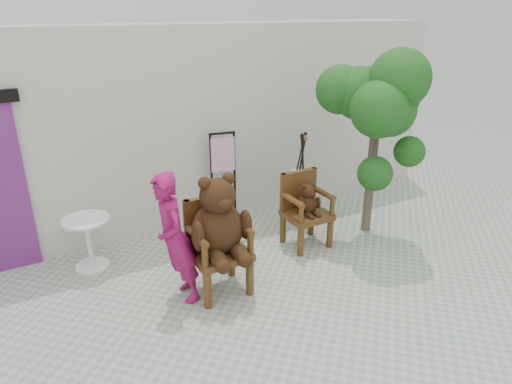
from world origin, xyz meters
TOP-DOWN VIEW (x-y plane):
  - ground_plane at (0.00, 0.00)m, footprint 60.00×60.00m
  - back_wall at (0.00, 3.10)m, footprint 9.00×1.00m
  - chair_big at (-0.57, 0.78)m, footprint 0.74×0.78m
  - chair_small at (1.01, 1.27)m, footprint 0.61×0.56m
  - person at (-1.07, 0.85)m, footprint 0.41×0.60m
  - cafe_table at (-1.83, 2.09)m, footprint 0.60×0.60m
  - display_stand at (0.24, 2.35)m, footprint 0.51×0.42m
  - stool_bucket at (1.39, 1.99)m, footprint 0.32×0.32m
  - tree at (1.96, 1.01)m, footprint 1.43×1.38m

SIDE VIEW (x-z plane):
  - ground_plane at x=0.00m, z-range 0.00..0.00m
  - cafe_table at x=-1.83m, z-range 0.09..0.79m
  - display_stand at x=0.24m, z-range -0.17..1.34m
  - chair_small at x=1.01m, z-range 0.07..1.14m
  - stool_bucket at x=1.39m, z-range -0.08..1.37m
  - person at x=-1.07m, z-range 0.00..1.58m
  - chair_big at x=-0.57m, z-range 0.09..1.58m
  - back_wall at x=0.00m, z-range 0.00..3.00m
  - tree at x=1.96m, z-range 0.67..3.41m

